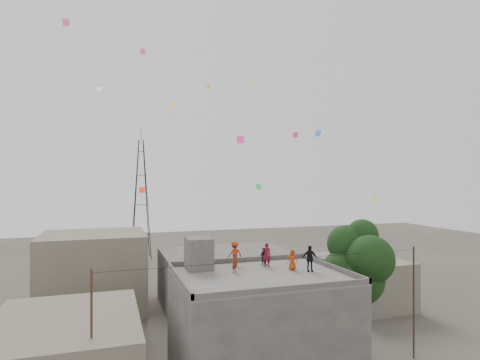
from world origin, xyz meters
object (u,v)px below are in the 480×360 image
object	(u,v)px
tree	(359,264)
person_dark_adult	(310,258)
stair_head_box	(199,253)
transmission_tower	(141,198)
person_red_adult	(267,255)

from	to	relation	value
tree	person_dark_adult	size ratio (longest dim) A/B	5.61
stair_head_box	tree	world-z (taller)	tree
stair_head_box	person_dark_adult	bearing A→B (deg)	-23.92
stair_head_box	transmission_tower	bearing A→B (deg)	91.23
transmission_tower	tree	bearing A→B (deg)	-73.91
transmission_tower	person_dark_adult	size ratio (longest dim) A/B	12.33
transmission_tower	person_dark_adult	xyz separation A→B (m)	(7.21, -40.24, -2.16)
person_dark_adult	stair_head_box	bearing A→B (deg)	169.08
stair_head_box	person_dark_adult	size ratio (longest dim) A/B	1.23
tree	person_red_adult	xyz separation A→B (m)	(-6.20, 1.26, 0.78)
stair_head_box	person_red_adult	world-z (taller)	stair_head_box
person_dark_adult	person_red_adult	bearing A→B (deg)	147.17
tree	transmission_tower	distance (m)	41.12
transmission_tower	person_dark_adult	distance (m)	40.94
stair_head_box	person_dark_adult	xyz separation A→B (m)	(6.41, -2.84, -0.19)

